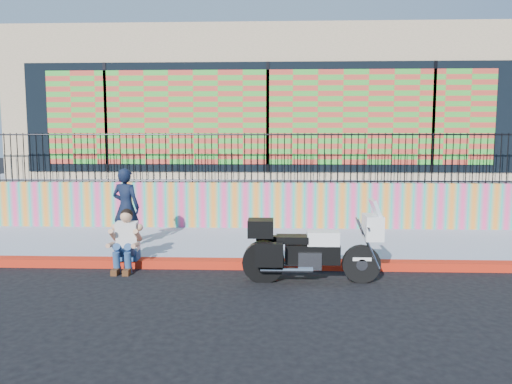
{
  "coord_description": "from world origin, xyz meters",
  "views": [
    {
      "loc": [
        0.21,
        -8.79,
        2.37
      ],
      "look_at": [
        -0.18,
        1.2,
        1.25
      ],
      "focal_mm": 35.0,
      "sensor_mm": 36.0,
      "label": 1
    }
  ],
  "objects": [
    {
      "name": "ground",
      "position": [
        0.0,
        0.0,
        0.0
      ],
      "size": [
        90.0,
        90.0,
        0.0
      ],
      "primitive_type": "plane",
      "color": "black",
      "rests_on": "ground"
    },
    {
      "name": "red_curb",
      "position": [
        0.0,
        0.0,
        0.07
      ],
      "size": [
        16.0,
        0.3,
        0.15
      ],
      "primitive_type": "cube",
      "color": "red",
      "rests_on": "ground"
    },
    {
      "name": "sidewalk",
      "position": [
        0.0,
        1.65,
        0.07
      ],
      "size": [
        16.0,
        3.0,
        0.15
      ],
      "primitive_type": "cube",
      "color": "#8B94A6",
      "rests_on": "ground"
    },
    {
      "name": "mural_wall",
      "position": [
        0.0,
        3.25,
        0.7
      ],
      "size": [
        16.0,
        0.2,
        1.1
      ],
      "primitive_type": "cube",
      "color": "#F54080",
      "rests_on": "sidewalk"
    },
    {
      "name": "metal_fence",
      "position": [
        0.0,
        3.25,
        1.85
      ],
      "size": [
        15.8,
        0.04,
        1.2
      ],
      "primitive_type": null,
      "color": "black",
      "rests_on": "mural_wall"
    },
    {
      "name": "elevated_platform",
      "position": [
        0.0,
        8.35,
        0.62
      ],
      "size": [
        16.0,
        10.0,
        1.25
      ],
      "primitive_type": "cube",
      "color": "#8B94A6",
      "rests_on": "ground"
    },
    {
      "name": "storefront_building",
      "position": [
        0.0,
        8.13,
        3.25
      ],
      "size": [
        14.0,
        8.06,
        4.0
      ],
      "color": "tan",
      "rests_on": "elevated_platform"
    },
    {
      "name": "police_motorcycle",
      "position": [
        0.77,
        -0.82,
        0.58
      ],
      "size": [
        2.21,
        0.73,
        1.37
      ],
      "color": "black",
      "rests_on": "ground"
    },
    {
      "name": "police_officer",
      "position": [
        -2.81,
        1.06,
        0.94
      ],
      "size": [
        0.65,
        0.51,
        1.59
      ],
      "primitive_type": "imported",
      "rotation": [
        0.0,
        0.0,
        2.89
      ],
      "color": "black",
      "rests_on": "sidewalk"
    },
    {
      "name": "seated_man",
      "position": [
        -2.44,
        -0.25,
        0.45
      ],
      "size": [
        0.54,
        0.71,
        1.06
      ],
      "color": "navy",
      "rests_on": "ground"
    }
  ]
}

